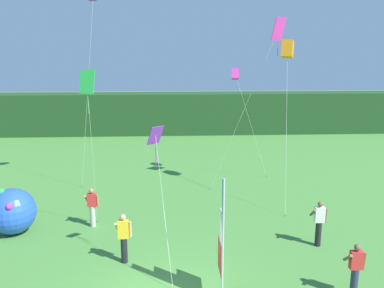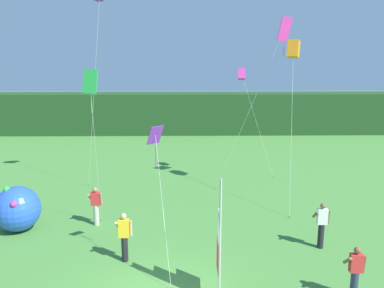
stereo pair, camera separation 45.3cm
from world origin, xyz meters
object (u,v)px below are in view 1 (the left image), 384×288
person_far_left (92,206)px  inflatable_balloon (12,211)px  kite_magenta_box_4 (236,75)px  kite_orange_box_1 (287,50)px  kite_purple_diamond_3 (156,145)px  person_mid_field (319,222)px  person_far_right (124,237)px  kite_green_diamond_5 (88,90)px  banner_flag (221,241)px  kite_magenta_diamond_0 (276,36)px  person_near_banner (355,269)px

person_far_left → inflatable_balloon: 3.03m
kite_magenta_box_4 → kite_orange_box_1: bearing=-54.2°
kite_purple_diamond_3 → person_mid_field: bearing=13.4°
person_far_right → kite_magenta_box_4: bearing=60.2°
person_far_right → person_mid_field: bearing=7.0°
person_far_left → kite_green_diamond_5: (0.27, -0.95, 4.80)m
banner_flag → kite_purple_diamond_3: size_ratio=0.78×
person_far_left → person_far_right: size_ratio=0.94×
kite_purple_diamond_3 → kite_magenta_box_4: size_ratio=0.79×
person_mid_field → inflatable_balloon: size_ratio=0.92×
banner_flag → person_far_left: (-4.62, 5.21, -0.92)m
kite_purple_diamond_3 → kite_green_diamond_5: size_ratio=0.75×
person_far_left → kite_magenta_diamond_0: bearing=24.2°
person_near_banner → kite_orange_box_1: size_ratio=0.22×
person_far_right → kite_orange_box_1: bearing=41.2°
kite_magenta_diamond_0 → kite_orange_box_1: (0.43, -0.55, -0.60)m
person_far_left → kite_orange_box_1: bearing=20.0°
person_near_banner → inflatable_balloon: 12.51m
kite_orange_box_1 → inflatable_balloon: bearing=-162.9°
kite_green_diamond_5 → person_near_banner: bearing=-27.9°
kite_green_diamond_5 → person_far_left: bearing=106.0°
inflatable_balloon → person_far_right: bearing=-28.9°
person_near_banner → person_far_right: 7.31m
inflatable_balloon → kite_purple_diamond_3: (5.78, -3.06, 3.29)m
person_near_banner → kite_purple_diamond_3: size_ratio=0.34×
banner_flag → person_far_right: size_ratio=2.14×
person_far_left → kite_magenta_box_4: (6.62, 5.78, 4.88)m
person_mid_field → kite_green_diamond_5: size_ratio=0.27×
person_near_banner → kite_magenta_diamond_0: bearing=92.5°
person_near_banner → kite_purple_diamond_3: bearing=162.6°
kite_purple_diamond_3 → kite_magenta_diamond_0: bearing=53.3°
person_far_right → person_far_left: bearing=118.1°
person_near_banner → kite_purple_diamond_3: (-5.75, 1.80, 3.32)m
person_mid_field → person_far_left: person_mid_field is taller
person_far_right → kite_purple_diamond_3: (1.18, -0.52, 3.27)m
kite_purple_diamond_3 → person_near_banner: bearing=-17.4°
person_near_banner → person_far_left: (-8.52, 5.32, -0.01)m
person_near_banner → banner_flag: bearing=178.5°
person_far_right → person_near_banner: bearing=-18.5°
banner_flag → kite_magenta_box_4: bearing=79.7°
person_far_right → inflatable_balloon: bearing=151.1°
kite_magenta_diamond_0 → person_far_right: bearing=-134.5°
kite_magenta_box_4 → banner_flag: bearing=-100.3°
person_far_right → kite_purple_diamond_3: size_ratio=0.36×
inflatable_balloon → kite_purple_diamond_3: 7.32m
person_near_banner → person_far_right: (-6.93, 2.32, 0.05)m
person_far_left → kite_magenta_box_4: size_ratio=0.27×
person_mid_field → kite_purple_diamond_3: 6.81m
person_mid_field → kite_magenta_box_4: 9.48m
person_mid_field → person_far_left: 8.84m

